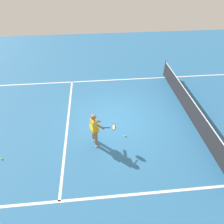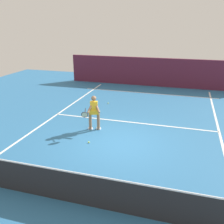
% 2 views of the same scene
% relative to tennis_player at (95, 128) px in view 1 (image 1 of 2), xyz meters
% --- Properties ---
extents(ground_plane, '(26.46, 26.46, 0.00)m').
position_rel_tennis_player_xyz_m(ground_plane, '(-1.39, 0.95, -0.85)').
color(ground_plane, teal).
extents(service_line_marking, '(7.84, 0.10, 0.01)m').
position_rel_tennis_player_xyz_m(service_line_marking, '(-1.39, -1.31, -0.84)').
color(service_line_marking, white).
rests_on(service_line_marking, ground).
extents(sideline_left_marking, '(0.10, 18.36, 0.01)m').
position_rel_tennis_player_xyz_m(sideline_left_marking, '(-5.31, 0.95, -0.84)').
color(sideline_left_marking, white).
rests_on(sideline_left_marking, ground).
extents(sideline_right_marking, '(0.10, 18.36, 0.01)m').
position_rel_tennis_player_xyz_m(sideline_right_marking, '(2.53, 0.95, -0.84)').
color(sideline_right_marking, white).
rests_on(sideline_right_marking, ground).
extents(court_net, '(8.52, 0.08, 1.04)m').
position_rel_tennis_player_xyz_m(court_net, '(-1.39, 4.69, -0.36)').
color(court_net, '#4C4C51').
rests_on(court_net, ground).
extents(tennis_player, '(0.65, 1.08, 1.55)m').
position_rel_tennis_player_xyz_m(tennis_player, '(0.00, 0.00, 0.00)').
color(tennis_player, '#8C6647').
rests_on(tennis_player, ground).
extents(tennis_ball_near, '(0.07, 0.07, 0.07)m').
position_rel_tennis_player_xyz_m(tennis_ball_near, '(-0.26, 1.31, -0.81)').
color(tennis_ball_near, '#D1E533').
rests_on(tennis_ball_near, ground).
extents(tennis_ball_mid, '(0.07, 0.07, 0.07)m').
position_rel_tennis_player_xyz_m(tennis_ball_mid, '(0.54, -3.77, -0.81)').
color(tennis_ball_mid, '#D1E533').
rests_on(tennis_ball_mid, ground).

